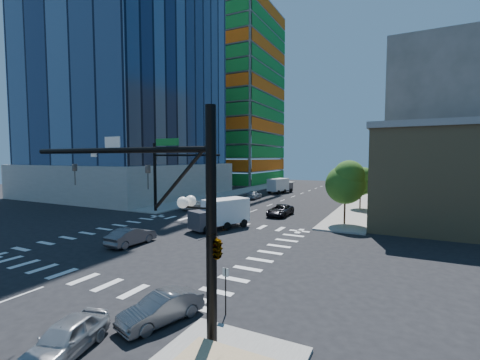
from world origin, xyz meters
The scene contains 21 objects.
ground centered at (0.00, 0.00, 0.00)m, with size 160.00×160.00×0.00m, color black.
road_markings centered at (0.00, 0.00, 0.01)m, with size 20.00×20.00×0.01m, color silver.
sidewalk_ne centered at (12.50, 40.00, 0.07)m, with size 5.00×60.00×0.15m, color gray.
sidewalk_nw centered at (-12.50, 40.00, 0.07)m, with size 5.00×60.00×0.15m, color gray.
office_tower centered at (-30.00, 25.00, 35.13)m, with size 30.00×30.00×71.00m.
construction_building centered at (-27.41, 61.93, 24.61)m, with size 25.16×34.50×70.60m.
commercial_building centered at (25.00, 22.00, 5.31)m, with size 20.50×22.50×10.60m.
bg_building_ne centered at (27.00, 55.00, 14.00)m, with size 24.00×30.00×28.00m, color #5A5751.
signal_mast_se centered at (10.60, -11.50, 5.01)m, with size 10.51×2.48×9.00m.
signal_mast_nw centered at (-10.00, 11.50, 5.49)m, with size 10.20×0.40×9.00m.
tree_south centered at (12.63, 13.90, 4.69)m, with size 4.16×4.16×6.82m.
tree_north centered at (12.93, 25.90, 3.99)m, with size 3.54×3.52×5.78m.
no_parking_sign centered at (10.70, -9.00, 1.38)m, with size 0.30×0.06×2.20m.
car_nb_near centered at (6.93, -14.28, 0.64)m, with size 1.52×3.77×1.29m, color #9FA1A6.
car_nb_right centered at (8.50, -10.84, 0.63)m, with size 1.34×3.83×1.26m, color #56585C.
car_nb_far centered at (4.49, 16.02, 0.70)m, with size 2.32×5.04×1.40m, color black.
car_sb_near centered at (-7.71, 15.35, 0.63)m, with size 1.77×4.35×1.26m, color #B3B3B3.
car_sb_mid centered at (-5.15, 29.65, 0.75)m, with size 1.77×4.40×1.50m, color #ADB1B5.
car_sb_cross centered at (-2.11, -2.11, 0.73)m, with size 1.54×4.41×1.45m, color #4F4E53.
box_truck_near centered at (1.36, 6.28, 1.33)m, with size 4.45×6.22×3.00m.
box_truck_far centered at (-4.07, 40.57, 1.33)m, with size 3.80×6.16×3.01m.
Camera 1 is at (17.70, -21.51, 7.24)m, focal length 24.00 mm.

